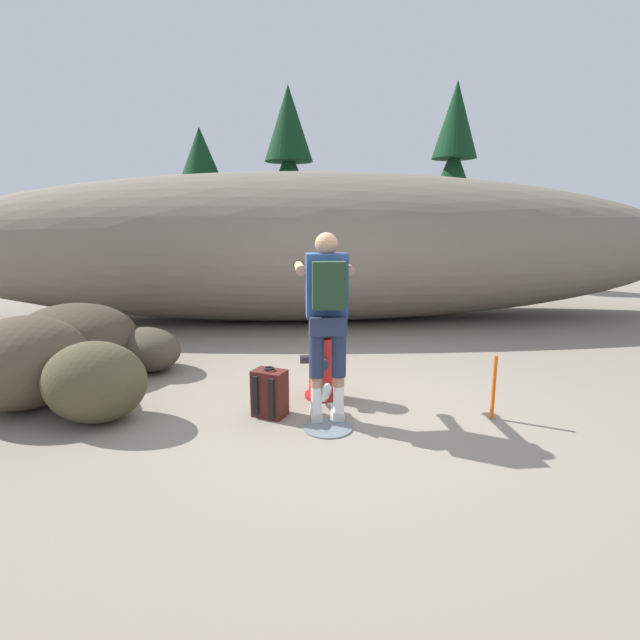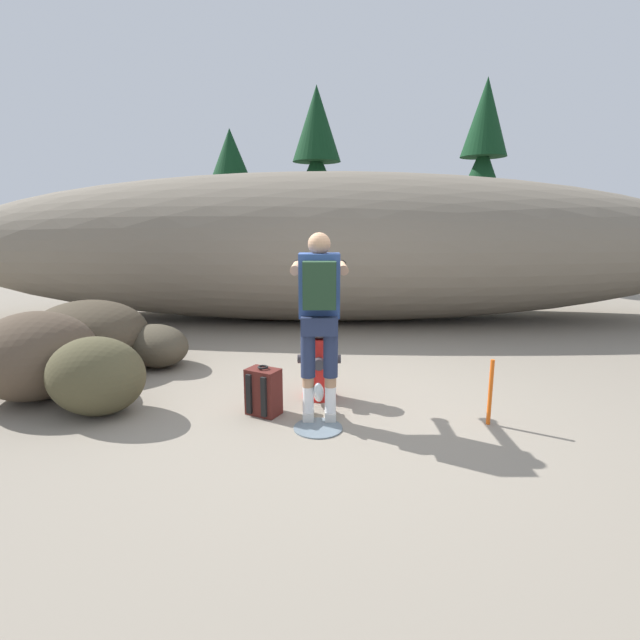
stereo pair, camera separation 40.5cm
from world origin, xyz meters
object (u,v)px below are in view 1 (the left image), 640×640
boulder_mid (75,338)px  boulder_outlier (147,349)px  boulder_large (25,362)px  utility_worker (327,303)px  spare_backpack (270,393)px  boulder_small (95,382)px  survey_stake (494,387)px  fire_hydrant (322,364)px

boulder_mid → boulder_outlier: (0.83, 0.01, -0.15)m
boulder_outlier → boulder_large: bearing=-127.7°
utility_worker → spare_backpack: bearing=82.7°
boulder_large → boulder_outlier: bearing=52.3°
spare_backpack → boulder_outlier: size_ratio=0.50×
boulder_small → boulder_outlier: boulder_small is taller
utility_worker → boulder_mid: (-2.88, 1.55, -0.66)m
survey_stake → fire_hydrant: bearing=156.8°
fire_hydrant → boulder_outlier: bearing=152.5°
utility_worker → survey_stake: size_ratio=2.81×
survey_stake → spare_backpack: bearing=174.0°
fire_hydrant → spare_backpack: bearing=-139.3°
fire_hydrant → utility_worker: utility_worker is taller
utility_worker → boulder_mid: bearing=60.8°
boulder_mid → boulder_outlier: 0.84m
spare_backpack → boulder_mid: boulder_mid is taller
boulder_large → boulder_mid: size_ratio=0.83×
boulder_outlier → survey_stake: bearing=-25.7°
boulder_small → fire_hydrant: bearing=12.3°
boulder_large → fire_hydrant: bearing=0.5°
boulder_outlier → fire_hydrant: bearing=-27.5°
boulder_small → boulder_outlier: size_ratio=0.99×
fire_hydrant → boulder_small: bearing=-167.7°
spare_backpack → boulder_small: bearing=118.1°
boulder_large → boulder_outlier: (0.84, 1.09, -0.18)m
boulder_small → boulder_outlier: bearing=89.0°
utility_worker → boulder_outlier: utility_worker is taller
spare_backpack → boulder_outlier: (-1.53, 1.50, 0.05)m
fire_hydrant → boulder_large: 2.89m
spare_backpack → boulder_outlier: boulder_outlier is taller
boulder_small → boulder_outlier: (0.03, 1.52, -0.11)m
spare_backpack → fire_hydrant: bearing=-21.7°
boulder_mid → boulder_small: bearing=-62.0°
utility_worker → boulder_small: (-2.08, 0.05, -0.70)m
boulder_large → boulder_mid: boulder_large is taller
boulder_outlier → utility_worker: bearing=-37.3°
boulder_outlier → survey_stake: 3.96m
utility_worker → boulder_large: utility_worker is taller
fire_hydrant → boulder_large: boulder_large is taller
boulder_small → survey_stake: (3.59, -0.20, -0.07)m
boulder_large → boulder_outlier: boulder_large is taller
survey_stake → boulder_outlier: bearing=154.3°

